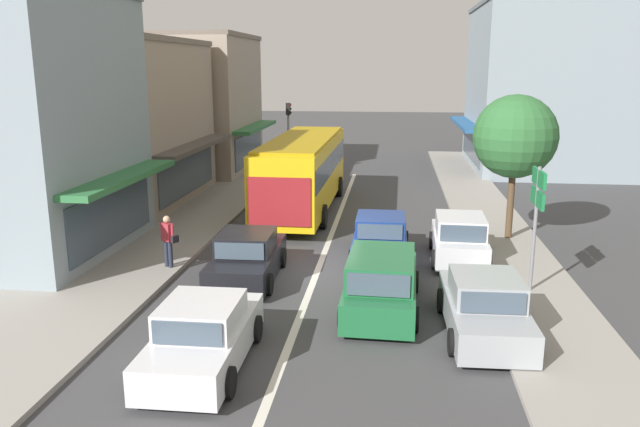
{
  "coord_description": "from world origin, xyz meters",
  "views": [
    {
      "loc": [
        2.26,
        -18.26,
        6.22
      ],
      "look_at": [
        -0.24,
        2.78,
        1.2
      ],
      "focal_mm": 35.0,
      "sensor_mm": 36.0,
      "label": 1
    }
  ],
  "objects_px": {
    "parked_hatchback_kerb_second": "(459,239)",
    "pedestrian_with_handbag_near": "(168,238)",
    "traffic_light_downstreet": "(289,126)",
    "wagon_queue_far_back": "(381,283)",
    "directional_road_sign": "(537,200)",
    "city_bus": "(303,169)",
    "sedan_behind_bus_mid": "(203,336)",
    "street_tree_right": "(515,137)",
    "sedan_adjacent_lane_lead": "(247,258)",
    "parked_sedan_kerb_front": "(484,308)",
    "sedan_adjacent_lane_trail": "(380,239)"
  },
  "relations": [
    {
      "from": "parked_sedan_kerb_front",
      "to": "pedestrian_with_handbag_near",
      "type": "relative_size",
      "value": 2.61
    },
    {
      "from": "city_bus",
      "to": "street_tree_right",
      "type": "relative_size",
      "value": 2.06
    },
    {
      "from": "city_bus",
      "to": "sedan_adjacent_lane_lead",
      "type": "height_order",
      "value": "city_bus"
    },
    {
      "from": "traffic_light_downstreet",
      "to": "pedestrian_with_handbag_near",
      "type": "relative_size",
      "value": 2.58
    },
    {
      "from": "city_bus",
      "to": "directional_road_sign",
      "type": "height_order",
      "value": "directional_road_sign"
    },
    {
      "from": "sedan_adjacent_lane_lead",
      "to": "parked_sedan_kerb_front",
      "type": "height_order",
      "value": "same"
    },
    {
      "from": "sedan_behind_bus_mid",
      "to": "sedan_adjacent_lane_lead",
      "type": "xyz_separation_m",
      "value": [
        -0.36,
        5.52,
        0.0
      ]
    },
    {
      "from": "wagon_queue_far_back",
      "to": "traffic_light_downstreet",
      "type": "distance_m",
      "value": 20.92
    },
    {
      "from": "city_bus",
      "to": "sedan_adjacent_lane_trail",
      "type": "relative_size",
      "value": 2.59
    },
    {
      "from": "sedan_behind_bus_mid",
      "to": "directional_road_sign",
      "type": "relative_size",
      "value": 1.17
    },
    {
      "from": "parked_hatchback_kerb_second",
      "to": "traffic_light_downstreet",
      "type": "relative_size",
      "value": 0.89
    },
    {
      "from": "pedestrian_with_handbag_near",
      "to": "traffic_light_downstreet",
      "type": "bearing_deg",
      "value": 87.38
    },
    {
      "from": "sedan_adjacent_lane_lead",
      "to": "pedestrian_with_handbag_near",
      "type": "xyz_separation_m",
      "value": [
        -2.58,
        0.44,
        0.4
      ]
    },
    {
      "from": "sedan_behind_bus_mid",
      "to": "traffic_light_downstreet",
      "type": "relative_size",
      "value": 1.0
    },
    {
      "from": "parked_hatchback_kerb_second",
      "to": "pedestrian_with_handbag_near",
      "type": "distance_m",
      "value": 9.31
    },
    {
      "from": "sedan_behind_bus_mid",
      "to": "parked_hatchback_kerb_second",
      "type": "relative_size",
      "value": 1.13
    },
    {
      "from": "city_bus",
      "to": "parked_hatchback_kerb_second",
      "type": "bearing_deg",
      "value": -46.95
    },
    {
      "from": "street_tree_right",
      "to": "directional_road_sign",
      "type": "bearing_deg",
      "value": -93.51
    },
    {
      "from": "parked_hatchback_kerb_second",
      "to": "traffic_light_downstreet",
      "type": "height_order",
      "value": "traffic_light_downstreet"
    },
    {
      "from": "directional_road_sign",
      "to": "city_bus",
      "type": "bearing_deg",
      "value": 129.41
    },
    {
      "from": "parked_sedan_kerb_front",
      "to": "pedestrian_with_handbag_near",
      "type": "distance_m",
      "value": 9.76
    },
    {
      "from": "sedan_adjacent_lane_lead",
      "to": "parked_hatchback_kerb_second",
      "type": "relative_size",
      "value": 1.14
    },
    {
      "from": "city_bus",
      "to": "sedan_behind_bus_mid",
      "type": "bearing_deg",
      "value": -89.99
    },
    {
      "from": "sedan_behind_bus_mid",
      "to": "sedan_adjacent_lane_lead",
      "type": "relative_size",
      "value": 0.99
    },
    {
      "from": "sedan_adjacent_lane_trail",
      "to": "street_tree_right",
      "type": "height_order",
      "value": "street_tree_right"
    },
    {
      "from": "parked_sedan_kerb_front",
      "to": "wagon_queue_far_back",
      "type": "bearing_deg",
      "value": 153.67
    },
    {
      "from": "sedan_behind_bus_mid",
      "to": "directional_road_sign",
      "type": "bearing_deg",
      "value": 33.88
    },
    {
      "from": "street_tree_right",
      "to": "city_bus",
      "type": "bearing_deg",
      "value": 154.28
    },
    {
      "from": "sedan_behind_bus_mid",
      "to": "street_tree_right",
      "type": "xyz_separation_m",
      "value": [
        8.13,
        10.8,
        3.13
      ]
    },
    {
      "from": "wagon_queue_far_back",
      "to": "parked_hatchback_kerb_second",
      "type": "height_order",
      "value": "wagon_queue_far_back"
    },
    {
      "from": "city_bus",
      "to": "traffic_light_downstreet",
      "type": "distance_m",
      "value": 9.14
    },
    {
      "from": "traffic_light_downstreet",
      "to": "directional_road_sign",
      "type": "bearing_deg",
      "value": -61.56
    },
    {
      "from": "wagon_queue_far_back",
      "to": "street_tree_right",
      "type": "height_order",
      "value": "street_tree_right"
    },
    {
      "from": "sedan_adjacent_lane_trail",
      "to": "parked_sedan_kerb_front",
      "type": "height_order",
      "value": "same"
    },
    {
      "from": "street_tree_right",
      "to": "sedan_adjacent_lane_trail",
      "type": "bearing_deg",
      "value": -149.57
    },
    {
      "from": "sedan_behind_bus_mid",
      "to": "parked_hatchback_kerb_second",
      "type": "xyz_separation_m",
      "value": [
        6.1,
        8.19,
        0.05
      ]
    },
    {
      "from": "parked_sedan_kerb_front",
      "to": "parked_hatchback_kerb_second",
      "type": "distance_m",
      "value": 5.84
    },
    {
      "from": "parked_sedan_kerb_front",
      "to": "sedan_adjacent_lane_lead",
      "type": "bearing_deg",
      "value": 153.9
    },
    {
      "from": "wagon_queue_far_back",
      "to": "directional_road_sign",
      "type": "bearing_deg",
      "value": 22.08
    },
    {
      "from": "sedan_behind_bus_mid",
      "to": "traffic_light_downstreet",
      "type": "distance_m",
      "value": 23.75
    },
    {
      "from": "city_bus",
      "to": "sedan_behind_bus_mid",
      "type": "height_order",
      "value": "city_bus"
    },
    {
      "from": "sedan_adjacent_lane_lead",
      "to": "directional_road_sign",
      "type": "distance_m",
      "value": 8.4
    },
    {
      "from": "parked_sedan_kerb_front",
      "to": "street_tree_right",
      "type": "xyz_separation_m",
      "value": [
        2.01,
        8.45,
        3.13
      ]
    },
    {
      "from": "city_bus",
      "to": "directional_road_sign",
      "type": "xyz_separation_m",
      "value": [
        7.79,
        -9.49,
        0.82
      ]
    },
    {
      "from": "sedan_adjacent_lane_lead",
      "to": "pedestrian_with_handbag_near",
      "type": "bearing_deg",
      "value": 170.36
    },
    {
      "from": "traffic_light_downstreet",
      "to": "sedan_adjacent_lane_lead",
      "type": "bearing_deg",
      "value": -84.38
    },
    {
      "from": "pedestrian_with_handbag_near",
      "to": "sedan_adjacent_lane_trail",
      "type": "bearing_deg",
      "value": 18.29
    },
    {
      "from": "wagon_queue_far_back",
      "to": "directional_road_sign",
      "type": "xyz_separation_m",
      "value": [
        4.12,
        1.67,
        1.96
      ]
    },
    {
      "from": "street_tree_right",
      "to": "sedan_behind_bus_mid",
      "type": "bearing_deg",
      "value": -126.98
    },
    {
      "from": "city_bus",
      "to": "traffic_light_downstreet",
      "type": "xyz_separation_m",
      "value": [
        -2.13,
        8.83,
        0.97
      ]
    }
  ]
}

